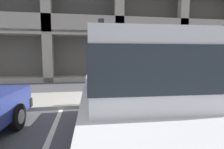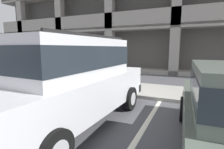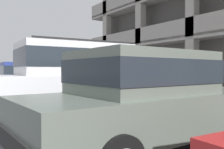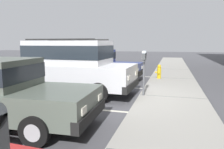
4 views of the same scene
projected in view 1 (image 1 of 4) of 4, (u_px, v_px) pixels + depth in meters
ground_plane at (113, 111)px, 5.55m from camera, size 80.00×80.00×0.10m
sidewalk at (108, 98)px, 6.82m from camera, size 40.00×2.20×0.12m
parking_stall_lines at (185, 123)px, 4.44m from camera, size 13.15×4.80×0.01m
silver_suv at (136, 90)px, 3.08m from camera, size 2.16×4.85×2.03m
parking_meter_near at (113, 69)px, 5.76m from camera, size 0.35×0.12×1.51m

